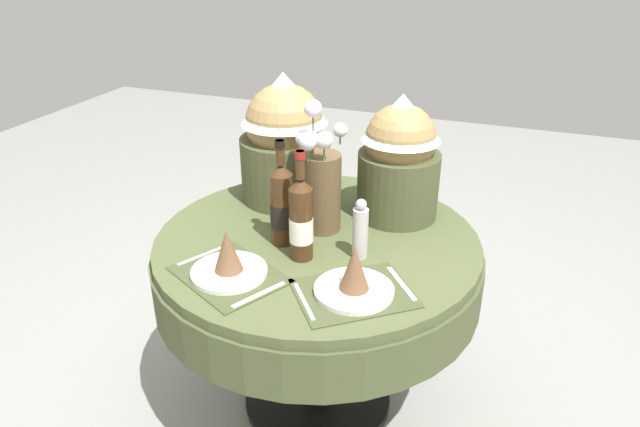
{
  "coord_description": "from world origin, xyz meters",
  "views": [
    {
      "loc": [
        0.63,
        -1.67,
        1.74
      ],
      "look_at": [
        0.0,
        0.03,
        0.84
      ],
      "focal_mm": 32.56,
      "sensor_mm": 36.0,
      "label": 1
    }
  ],
  "objects_px": {
    "place_setting_right": "(354,280)",
    "gift_tub_back_left": "(285,134)",
    "wine_bottle_centre": "(301,219)",
    "wine_bottle_right": "(282,205)",
    "gift_tub_back_right": "(400,153)",
    "dining_table": "(317,271)",
    "flower_vase": "(321,182)",
    "pepper_mill": "(360,231)",
    "place_setting_left": "(228,262)"
  },
  "relations": [
    {
      "from": "dining_table",
      "to": "wine_bottle_centre",
      "type": "relative_size",
      "value": 3.12
    },
    {
      "from": "dining_table",
      "to": "flower_vase",
      "type": "height_order",
      "value": "flower_vase"
    },
    {
      "from": "wine_bottle_centre",
      "to": "pepper_mill",
      "type": "height_order",
      "value": "wine_bottle_centre"
    },
    {
      "from": "place_setting_right",
      "to": "wine_bottle_centre",
      "type": "relative_size",
      "value": 1.15
    },
    {
      "from": "wine_bottle_right",
      "to": "pepper_mill",
      "type": "bearing_deg",
      "value": -0.12
    },
    {
      "from": "place_setting_right",
      "to": "wine_bottle_right",
      "type": "xyz_separation_m",
      "value": [
        -0.32,
        0.21,
        0.1
      ]
    },
    {
      "from": "gift_tub_back_left",
      "to": "gift_tub_back_right",
      "type": "height_order",
      "value": "gift_tub_back_left"
    },
    {
      "from": "place_setting_right",
      "to": "pepper_mill",
      "type": "distance_m",
      "value": 0.22
    },
    {
      "from": "dining_table",
      "to": "wine_bottle_right",
      "type": "distance_m",
      "value": 0.31
    },
    {
      "from": "wine_bottle_right",
      "to": "gift_tub_back_left",
      "type": "xyz_separation_m",
      "value": [
        -0.14,
        0.35,
        0.12
      ]
    },
    {
      "from": "place_setting_right",
      "to": "wine_bottle_right",
      "type": "relative_size",
      "value": 1.15
    },
    {
      "from": "place_setting_right",
      "to": "gift_tub_back_left",
      "type": "distance_m",
      "value": 0.76
    },
    {
      "from": "wine_bottle_right",
      "to": "gift_tub_back_right",
      "type": "relative_size",
      "value": 0.8
    },
    {
      "from": "dining_table",
      "to": "gift_tub_back_left",
      "type": "distance_m",
      "value": 0.54
    },
    {
      "from": "place_setting_left",
      "to": "flower_vase",
      "type": "relative_size",
      "value": 0.9
    },
    {
      "from": "wine_bottle_centre",
      "to": "wine_bottle_right",
      "type": "relative_size",
      "value": 1.01
    },
    {
      "from": "pepper_mill",
      "to": "gift_tub_back_left",
      "type": "height_order",
      "value": "gift_tub_back_left"
    },
    {
      "from": "dining_table",
      "to": "place_setting_left",
      "type": "distance_m",
      "value": 0.41
    },
    {
      "from": "gift_tub_back_right",
      "to": "dining_table",
      "type": "bearing_deg",
      "value": -128.27
    },
    {
      "from": "dining_table",
      "to": "gift_tub_back_right",
      "type": "bearing_deg",
      "value": 51.73
    },
    {
      "from": "wine_bottle_centre",
      "to": "wine_bottle_right",
      "type": "distance_m",
      "value": 0.12
    },
    {
      "from": "wine_bottle_centre",
      "to": "gift_tub_back_left",
      "type": "bearing_deg",
      "value": 119.41
    },
    {
      "from": "wine_bottle_right",
      "to": "gift_tub_back_left",
      "type": "relative_size",
      "value": 0.74
    },
    {
      "from": "place_setting_left",
      "to": "gift_tub_back_left",
      "type": "xyz_separation_m",
      "value": [
        -0.06,
        0.6,
        0.22
      ]
    },
    {
      "from": "pepper_mill",
      "to": "wine_bottle_right",
      "type": "bearing_deg",
      "value": 179.88
    },
    {
      "from": "flower_vase",
      "to": "pepper_mill",
      "type": "height_order",
      "value": "flower_vase"
    },
    {
      "from": "place_setting_left",
      "to": "wine_bottle_right",
      "type": "bearing_deg",
      "value": 74.03
    },
    {
      "from": "dining_table",
      "to": "gift_tub_back_right",
      "type": "height_order",
      "value": "gift_tub_back_right"
    },
    {
      "from": "place_setting_left",
      "to": "flower_vase",
      "type": "xyz_separation_m",
      "value": [
        0.16,
        0.4,
        0.13
      ]
    },
    {
      "from": "pepper_mill",
      "to": "gift_tub_back_right",
      "type": "relative_size",
      "value": 0.45
    },
    {
      "from": "flower_vase",
      "to": "pepper_mill",
      "type": "distance_m",
      "value": 0.25
    },
    {
      "from": "pepper_mill",
      "to": "gift_tub_back_right",
      "type": "bearing_deg",
      "value": 83.73
    },
    {
      "from": "place_setting_right",
      "to": "wine_bottle_centre",
      "type": "height_order",
      "value": "wine_bottle_centre"
    },
    {
      "from": "place_setting_left",
      "to": "place_setting_right",
      "type": "height_order",
      "value": "same"
    },
    {
      "from": "place_setting_right",
      "to": "gift_tub_back_left",
      "type": "height_order",
      "value": "gift_tub_back_left"
    },
    {
      "from": "gift_tub_back_right",
      "to": "gift_tub_back_left",
      "type": "bearing_deg",
      "value": -179.93
    },
    {
      "from": "dining_table",
      "to": "place_setting_right",
      "type": "relative_size",
      "value": 2.72
    },
    {
      "from": "place_setting_left",
      "to": "wine_bottle_right",
      "type": "height_order",
      "value": "wine_bottle_right"
    },
    {
      "from": "dining_table",
      "to": "pepper_mill",
      "type": "relative_size",
      "value": 5.55
    },
    {
      "from": "dining_table",
      "to": "wine_bottle_right",
      "type": "relative_size",
      "value": 3.14
    },
    {
      "from": "place_setting_right",
      "to": "flower_vase",
      "type": "xyz_separation_m",
      "value": [
        -0.24,
        0.36,
        0.13
      ]
    },
    {
      "from": "dining_table",
      "to": "place_setting_left",
      "type": "relative_size",
      "value": 2.76
    },
    {
      "from": "dining_table",
      "to": "place_setting_right",
      "type": "height_order",
      "value": "place_setting_right"
    },
    {
      "from": "place_setting_right",
      "to": "gift_tub_back_right",
      "type": "relative_size",
      "value": 0.92
    },
    {
      "from": "place_setting_right",
      "to": "flower_vase",
      "type": "relative_size",
      "value": 0.91
    },
    {
      "from": "wine_bottle_right",
      "to": "gift_tub_back_left",
      "type": "bearing_deg",
      "value": 111.5
    },
    {
      "from": "wine_bottle_centre",
      "to": "place_setting_left",
      "type": "bearing_deg",
      "value": -133.3
    },
    {
      "from": "wine_bottle_right",
      "to": "gift_tub_back_right",
      "type": "distance_m",
      "value": 0.48
    },
    {
      "from": "place_setting_right",
      "to": "pepper_mill",
      "type": "bearing_deg",
      "value": 102.55
    },
    {
      "from": "place_setting_right",
      "to": "wine_bottle_right",
      "type": "distance_m",
      "value": 0.4
    }
  ]
}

